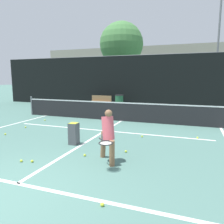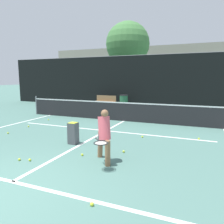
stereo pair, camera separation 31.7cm
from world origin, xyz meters
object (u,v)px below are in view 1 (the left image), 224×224
object	(u,v)px
courtside_bench	(101,101)
player_practicing	(108,134)
parked_car	(99,94)
ball_hopper	(74,133)
trash_bin	(119,102)

from	to	relation	value
courtside_bench	player_practicing	bearing A→B (deg)	-64.56
player_practicing	parked_car	xyz separation A→B (m)	(-6.03, 13.28, -0.10)
ball_hopper	trash_bin	xyz separation A→B (m)	(-1.27, 8.55, 0.10)
ball_hopper	trash_bin	bearing A→B (deg)	98.47
ball_hopper	parked_car	xyz separation A→B (m)	(-4.45, 12.24, 0.27)
trash_bin	player_practicing	bearing A→B (deg)	-73.42
ball_hopper	parked_car	size ratio (longest dim) A/B	0.16
courtside_bench	trash_bin	bearing A→B (deg)	1.69
ball_hopper	player_practicing	bearing A→B (deg)	-33.33
player_practicing	trash_bin	size ratio (longest dim) A/B	1.45
player_practicing	ball_hopper	xyz separation A→B (m)	(-1.58, 1.04, -0.37)
courtside_bench	trash_bin	distance (m)	1.40
ball_hopper	courtside_bench	xyz separation A→B (m)	(-2.67, 8.55, 0.09)
trash_bin	ball_hopper	bearing A→B (deg)	-81.53
ball_hopper	parked_car	world-z (taller)	parked_car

